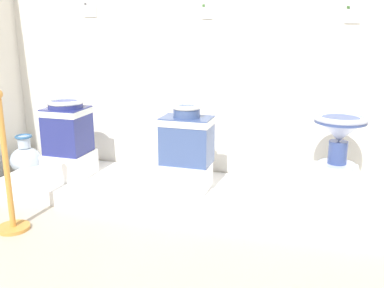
{
  "coord_description": "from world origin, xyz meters",
  "views": [
    {
      "loc": [
        2.86,
        -0.74,
        1.42
      ],
      "look_at": [
        1.87,
        2.49,
        0.48
      ],
      "focal_mm": 41.73,
      "sensor_mm": 36.0,
      "label": 1
    }
  ],
  "objects": [
    {
      "name": "info_placard_second",
      "position": [
        1.87,
        2.92,
        1.5
      ],
      "size": [
        0.1,
        0.01,
        0.13
      ],
      "color": "white"
    },
    {
      "name": "stanchion_post_near_left",
      "position": [
        0.82,
        1.63,
        0.33
      ],
      "size": [
        0.22,
        0.22,
        0.99
      ],
      "color": "gold",
      "rests_on": "ground_plane"
    },
    {
      "name": "plinth_block_rightmost",
      "position": [
        0.79,
        2.44,
        0.22
      ],
      "size": [
        0.35,
        0.37,
        0.21
      ],
      "primitive_type": "cube",
      "color": "white",
      "rests_on": "display_platform"
    },
    {
      "name": "antique_toilet_rightmost",
      "position": [
        0.79,
        2.44,
        0.57
      ],
      "size": [
        0.33,
        0.32,
        0.46
      ],
      "color": "navy",
      "rests_on": "plinth_block_rightmost"
    },
    {
      "name": "info_placard_third",
      "position": [
        3.0,
        2.92,
        1.47
      ],
      "size": [
        0.12,
        0.01,
        0.14
      ],
      "color": "white"
    },
    {
      "name": "decorative_vase_companion",
      "position": [
        0.2,
        2.62,
        0.16
      ],
      "size": [
        0.29,
        0.29,
        0.39
      ],
      "color": "#2C5A8A",
      "rests_on": "ground_plane"
    },
    {
      "name": "antique_toilet_central_ornate",
      "position": [
        1.85,
        2.43,
        0.57
      ],
      "size": [
        0.39,
        0.26,
        0.47
      ],
      "color": "#3C538B",
      "rests_on": "plinth_block_central_ornate"
    },
    {
      "name": "info_placard_first",
      "position": [
        0.8,
        2.92,
        1.52
      ],
      "size": [
        0.12,
        0.01,
        0.14
      ],
      "color": "white"
    },
    {
      "name": "display_platform",
      "position": [
        1.87,
        2.49,
        0.06
      ],
      "size": [
        3.28,
        0.85,
        0.12
      ],
      "primitive_type": "cube",
      "color": "white",
      "rests_on": "ground_plane"
    },
    {
      "name": "plinth_block_slender_white",
      "position": [
        2.97,
        2.55,
        0.23
      ],
      "size": [
        0.33,
        0.38,
        0.24
      ],
      "primitive_type": "cube",
      "color": "white",
      "rests_on": "display_platform"
    },
    {
      "name": "plinth_block_central_ornate",
      "position": [
        1.85,
        2.43,
        0.23
      ],
      "size": [
        0.35,
        0.31,
        0.22
      ],
      "primitive_type": "cube",
      "color": "white",
      "rests_on": "display_platform"
    },
    {
      "name": "wall_back",
      "position": [
        1.87,
        2.96,
        1.44
      ],
      "size": [
        3.95,
        0.06,
        2.89
      ],
      "primitive_type": "cube",
      "color": "silver",
      "rests_on": "ground_plane"
    },
    {
      "name": "antique_toilet_slender_white",
      "position": [
        2.97,
        2.55,
        0.64
      ],
      "size": [
        0.39,
        0.39,
        0.41
      ],
      "color": "silver",
      "rests_on": "plinth_block_slender_white"
    }
  ]
}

